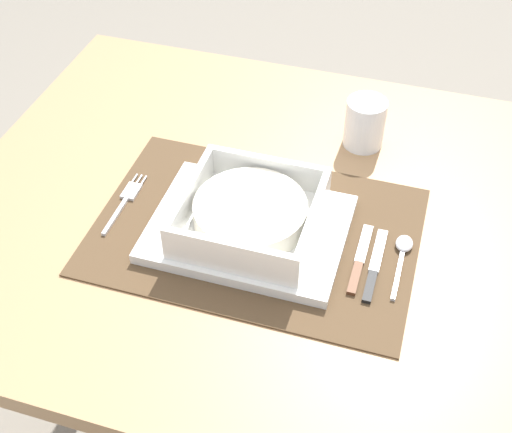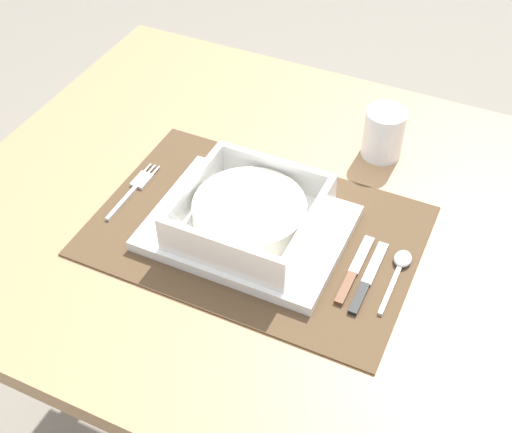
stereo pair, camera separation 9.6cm
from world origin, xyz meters
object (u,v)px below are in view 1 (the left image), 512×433
Objects in this scene: bread_knife at (359,263)px; spoon at (403,250)px; porridge_bowl at (250,215)px; drinking_glass at (365,125)px; butter_knife at (374,269)px; dining_table at (269,255)px; fork at (127,199)px.

spoon is at bearing 33.77° from bread_knife.
drinking_glass is (0.11, 0.26, -0.00)m from porridge_bowl.
spoon is 0.06m from butter_knife.
drinking_glass reaches higher than porridge_bowl.
dining_table is at bearing 155.53° from butter_knife.
butter_knife is at bearing -76.32° from drinking_glass.
drinking_glass is (-0.10, 0.23, 0.03)m from spoon.
dining_table is 0.23m from spoon.
fork is at bearing -167.88° from dining_table.
spoon is 1.44× the size of drinking_glass.
porridge_bowl reaches higher than spoon.
butter_knife is 1.65× the size of drinking_glass.
bread_knife is at bearing -80.44° from drinking_glass.
drinking_glass reaches higher than butter_knife.
spoon is (0.21, 0.03, -0.03)m from porridge_bowl.
butter_knife is 1.03× the size of bread_knife.
drinking_glass reaches higher than spoon.
dining_table is 5.11× the size of porridge_bowl.
porridge_bowl is 1.39× the size of fork.
porridge_bowl is 0.20m from fork.
bread_knife reaches higher than fork.
dining_table is 0.19m from bread_knife.
porridge_bowl reaches higher than butter_knife.
dining_table is 8.06× the size of spoon.
porridge_bowl is 0.22m from spoon.
drinking_glass is (-0.05, 0.27, 0.03)m from bread_knife.
drinking_glass is at bearing 103.73° from butter_knife.
bread_knife is (-0.05, -0.04, -0.00)m from spoon.
porridge_bowl reaches higher than dining_table.
spoon reaches higher than dining_table.
drinking_glass is at bearing 33.34° from fork.
dining_table is 0.21m from butter_knife.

